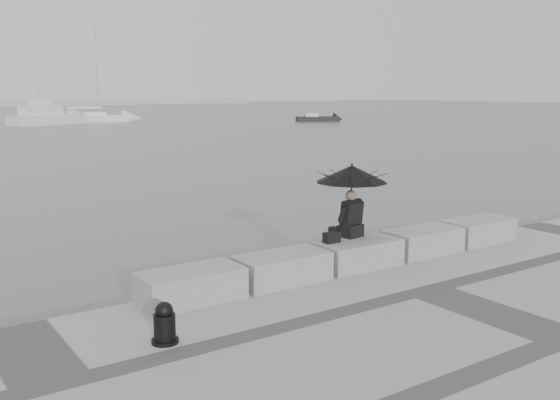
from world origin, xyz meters
TOP-DOWN VIEW (x-y plane):
  - ground at (0.00, 0.00)m, footprint 360.00×360.00m
  - stone_block_far_left at (-3.40, -0.45)m, footprint 1.60×0.80m
  - stone_block_left at (-1.70, -0.45)m, footprint 1.60×0.80m
  - stone_block_centre at (0.00, -0.45)m, footprint 1.60×0.80m
  - stone_block_right at (1.70, -0.45)m, footprint 1.60×0.80m
  - stone_block_far_right at (3.40, -0.45)m, footprint 1.60×0.80m
  - seated_person at (0.10, -0.13)m, footprint 1.35×1.35m
  - bag at (-0.50, -0.30)m, footprint 0.30×0.17m
  - mooring_bollard at (-4.40, -1.73)m, footprint 0.35×0.35m
  - sailboat_right at (16.61, 65.89)m, footprint 8.12×4.34m
  - motor_cruiser at (10.38, 62.99)m, footprint 8.82×5.66m
  - small_motorboat at (39.80, 52.29)m, footprint 5.39×3.61m

SIDE VIEW (x-z plane):
  - ground at x=0.00m, z-range 0.00..0.00m
  - small_motorboat at x=39.80m, z-range -0.23..0.87m
  - sailboat_right at x=16.61m, z-range -5.93..6.97m
  - mooring_bollard at x=-4.40m, z-range 0.45..1.01m
  - stone_block_far_left at x=-3.40m, z-range 0.50..1.00m
  - stone_block_left at x=-1.70m, z-range 0.50..1.00m
  - stone_block_centre at x=0.00m, z-range 0.50..1.00m
  - stone_block_right at x=1.70m, z-range 0.50..1.00m
  - stone_block_far_right at x=3.40m, z-range 0.50..1.00m
  - motor_cruiser at x=10.38m, z-range -1.36..3.14m
  - bag at x=-0.50m, z-range 1.00..1.19m
  - seated_person at x=0.10m, z-range 1.35..2.74m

